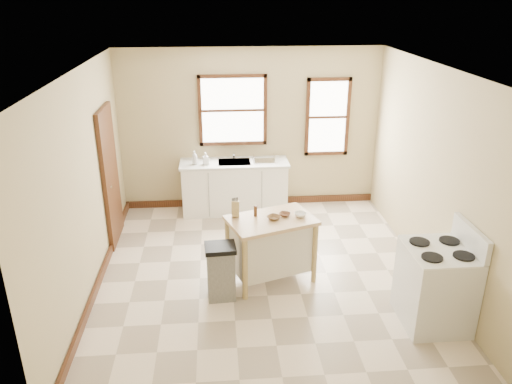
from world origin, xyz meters
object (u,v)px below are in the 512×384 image
Objects in this scene: dish_rack at (264,159)px; gas_stove at (437,276)px; bowl_a at (274,218)px; soap_bottle_a at (195,158)px; trash_bin at (221,272)px; pepper_grinder at (255,211)px; bowl_b at (285,214)px; soap_bottle_b at (206,159)px; kitchen_island at (271,249)px; bowl_c at (300,215)px; knife_block at (235,209)px.

gas_stove is (1.67, -3.34, -0.35)m from dish_rack.
soap_bottle_a is at bearing 116.05° from bowl_a.
dish_rack reaches higher than bowl_a.
trash_bin is (-0.71, -0.38, -0.55)m from bowl_a.
trash_bin is at bearing -134.59° from pepper_grinder.
bowl_a is (1.08, -2.22, -0.12)m from soap_bottle_a.
gas_stove is (2.00, -1.19, -0.36)m from pepper_grinder.
trash_bin is (-0.86, -0.47, -0.55)m from bowl_b.
soap_bottle_b is at bearing 116.66° from bowl_b.
bowl_a reaches higher than kitchen_island.
bowl_a is 0.36m from bowl_c.
pepper_grinder reaches higher than kitchen_island.
dish_rack is 0.50× the size of trash_bin.
dish_rack is at bearing 116.58° from gas_stove.
bowl_b is at bearing 3.65° from kitchen_island.
soap_bottle_a is at bearing 112.06° from pepper_grinder.
dish_rack is at bearing 67.81° from kitchen_island.
gas_stove reaches higher than dish_rack.
bowl_c is at bearing 7.70° from bowl_a.
knife_block is (0.41, -2.07, -0.02)m from soap_bottle_b.
dish_rack is (0.99, 0.07, -0.06)m from soap_bottle_b.
gas_stove is at bearing -31.43° from bowl_a.
gas_stove reaches higher than trash_bin.
pepper_grinder is at bearing -110.53° from dish_rack.
soap_bottle_b reaches higher than trash_bin.
pepper_grinder is 0.88× the size of bowl_a.
soap_bottle_b is at bearing 90.73° from trash_bin.
bowl_b is 1.12m from trash_bin.
bowl_b is 0.12× the size of gas_stove.
soap_bottle_a is 2.51m from kitchen_island.
trash_bin is (-0.22, -0.50, -0.63)m from knife_block.
soap_bottle_b is at bearing 171.90° from dish_rack.
knife_block is (0.59, -2.09, -0.04)m from soap_bottle_a.
gas_stove is at bearing -30.76° from pepper_grinder.
gas_stove reaches higher than bowl_c.
gas_stove is at bearing -24.54° from knife_block.
kitchen_island is at bearing -105.18° from dish_rack.
bowl_c is (1.44, -2.17, -0.11)m from soap_bottle_a.
soap_bottle_a reaches higher than kitchen_island.
knife_block is 1.33× the size of pepper_grinder.
knife_block reaches higher than kitchen_island.
kitchen_island is (0.87, -2.19, -0.57)m from soap_bottle_b.
bowl_a is (0.49, -0.13, -0.08)m from knife_block.
soap_bottle_a reaches higher than bowl_a.
knife_block reaches higher than trash_bin.
soap_bottle_a is 2.17m from knife_block.
gas_stove is at bearing -29.15° from soap_bottle_a.
pepper_grinder reaches higher than dish_rack.
gas_stove is (2.47, -0.70, 0.25)m from trash_bin.
soap_bottle_b is 0.28× the size of trash_bin.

